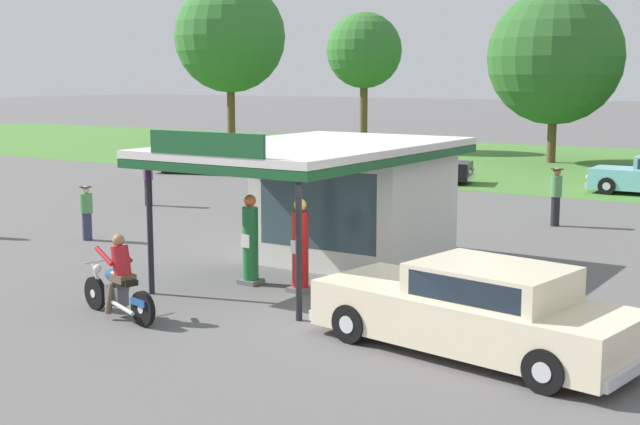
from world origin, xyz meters
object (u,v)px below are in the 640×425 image
(parked_car_back_row_centre, at_px, (206,158))
(bystander_standing_back_lot, at_px, (556,195))
(motorcycle_with_rider, at_px, (119,283))
(bystander_leaning_by_kiosk, at_px, (87,212))
(gas_pump_offside, at_px, (300,250))
(gas_pump_nearside, at_px, (250,243))
(featured_classic_sedan, at_px, (475,311))
(bystander_admiring_sedan, at_px, (148,178))
(parked_car_back_row_centre_right, at_px, (413,167))

(parked_car_back_row_centre, relative_size, bystander_standing_back_lot, 2.99)
(motorcycle_with_rider, xyz_separation_m, bystander_leaning_by_kiosk, (-6.43, 5.10, 0.13))
(gas_pump_offside, relative_size, parked_car_back_row_centre, 0.37)
(bystander_leaning_by_kiosk, bearing_deg, bystander_standing_back_lot, 42.42)
(gas_pump_nearside, distance_m, parked_car_back_row_centre, 22.05)
(featured_classic_sedan, height_order, bystander_standing_back_lot, bystander_standing_back_lot)
(motorcycle_with_rider, distance_m, featured_classic_sedan, 6.53)
(gas_pump_offside, xyz_separation_m, bystander_admiring_sedan, (-11.29, 7.32, 0.05))
(gas_pump_offside, distance_m, parked_car_back_row_centre_right, 19.49)
(motorcycle_with_rider, bearing_deg, gas_pump_nearside, 83.24)
(featured_classic_sedan, bearing_deg, parked_car_back_row_centre_right, 119.19)
(parked_car_back_row_centre_right, distance_m, bystander_admiring_sedan, 11.95)
(parked_car_back_row_centre, bearing_deg, gas_pump_offside, -45.01)
(bystander_admiring_sedan, height_order, bystander_leaning_by_kiosk, bystander_admiring_sedan)
(parked_car_back_row_centre, bearing_deg, gas_pump_nearside, -47.38)
(motorcycle_with_rider, relative_size, parked_car_back_row_centre, 0.43)
(motorcycle_with_rider, height_order, bystander_standing_back_lot, bystander_standing_back_lot)
(parked_car_back_row_centre_right, bearing_deg, gas_pump_offside, -70.09)
(motorcycle_with_rider, relative_size, bystander_admiring_sedan, 1.27)
(featured_classic_sedan, relative_size, bystander_admiring_sedan, 3.22)
(gas_pump_nearside, xyz_separation_m, parked_car_back_row_centre, (-14.93, 16.22, -0.19))
(gas_pump_nearside, bearing_deg, bystander_standing_back_lot, 73.64)
(gas_pump_nearside, distance_m, bystander_admiring_sedan, 12.39)
(parked_car_back_row_centre_right, bearing_deg, bystander_admiring_sedan, -112.92)
(gas_pump_nearside, xyz_separation_m, motorcycle_with_rider, (-0.41, -3.45, -0.23))
(parked_car_back_row_centre, bearing_deg, bystander_standing_back_lot, -16.69)
(motorcycle_with_rider, distance_m, bystander_standing_back_lot, 14.69)
(gas_pump_nearside, relative_size, bystander_admiring_sedan, 1.11)
(bystander_leaning_by_kiosk, bearing_deg, parked_car_back_row_centre, 119.03)
(gas_pump_offside, height_order, bystander_admiring_sedan, gas_pump_offside)
(parked_car_back_row_centre_right, bearing_deg, motorcycle_with_rider, -77.22)
(parked_car_back_row_centre_right, relative_size, bystander_admiring_sedan, 2.95)
(gas_pump_nearside, relative_size, motorcycle_with_rider, 0.87)
(motorcycle_with_rider, relative_size, featured_classic_sedan, 0.39)
(bystander_leaning_by_kiosk, bearing_deg, gas_pump_offside, -11.46)
(gas_pump_offside, distance_m, bystander_leaning_by_kiosk, 8.30)
(bystander_standing_back_lot, xyz_separation_m, bystander_admiring_sedan, (-13.17, -3.48, 0.01))
(gas_pump_nearside, bearing_deg, bystander_admiring_sedan, 143.81)
(bystander_standing_back_lot, bearing_deg, bystander_leaning_by_kiosk, -137.58)
(gas_pump_nearside, xyz_separation_m, bystander_leaning_by_kiosk, (-6.84, 1.65, -0.10))
(bystander_standing_back_lot, distance_m, bystander_admiring_sedan, 13.62)
(featured_classic_sedan, xyz_separation_m, parked_car_back_row_centre_right, (-11.26, 20.15, -0.04))
(gas_pump_offside, bearing_deg, motorcycle_with_rider, -116.19)
(gas_pump_offside, bearing_deg, parked_car_back_row_centre_right, 109.91)
(parked_car_back_row_centre_right, bearing_deg, bystander_standing_back_lot, -41.46)
(parked_car_back_row_centre_right, distance_m, parked_car_back_row_centre, 9.81)
(bystander_standing_back_lot, bearing_deg, gas_pump_nearside, -106.36)
(gas_pump_offside, height_order, bystander_leaning_by_kiosk, gas_pump_offside)
(gas_pump_offside, bearing_deg, bystander_admiring_sedan, 147.06)
(parked_car_back_row_centre_right, xyz_separation_m, bystander_admiring_sedan, (-4.65, -11.01, 0.29))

